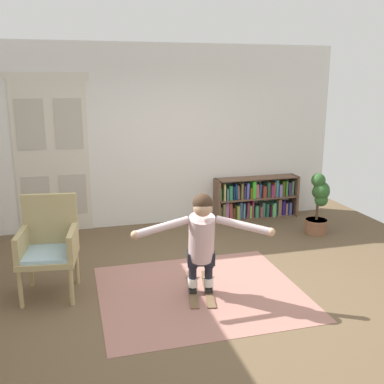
{
  "coord_description": "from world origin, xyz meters",
  "views": [
    {
      "loc": [
        -1.38,
        -4.55,
        2.34
      ],
      "look_at": [
        -0.04,
        0.41,
        1.05
      ],
      "focal_mm": 41.98,
      "sensor_mm": 36.0,
      "label": 1
    }
  ],
  "objects_px": {
    "person_skier": "(202,237)",
    "wicker_chair": "(49,244)",
    "potted_plant": "(319,202)",
    "skis_pair": "(200,289)",
    "bookshelf": "(255,199)"
  },
  "relations": [
    {
      "from": "potted_plant",
      "to": "skis_pair",
      "type": "bearing_deg",
      "value": -148.42
    },
    {
      "from": "bookshelf",
      "to": "wicker_chair",
      "type": "bearing_deg",
      "value": -148.66
    },
    {
      "from": "wicker_chair",
      "to": "skis_pair",
      "type": "height_order",
      "value": "wicker_chair"
    },
    {
      "from": "person_skier",
      "to": "bookshelf",
      "type": "bearing_deg",
      "value": 56.24
    },
    {
      "from": "skis_pair",
      "to": "person_skier",
      "type": "xyz_separation_m",
      "value": [
        -0.03,
        -0.15,
        0.69
      ]
    },
    {
      "from": "bookshelf",
      "to": "person_skier",
      "type": "height_order",
      "value": "person_skier"
    },
    {
      "from": "skis_pair",
      "to": "person_skier",
      "type": "relative_size",
      "value": 0.58
    },
    {
      "from": "person_skier",
      "to": "wicker_chair",
      "type": "bearing_deg",
      "value": 160.44
    },
    {
      "from": "wicker_chair",
      "to": "skis_pair",
      "type": "xyz_separation_m",
      "value": [
        1.62,
        -0.42,
        -0.56
      ]
    },
    {
      "from": "potted_plant",
      "to": "person_skier",
      "type": "relative_size",
      "value": 0.66
    },
    {
      "from": "skis_pair",
      "to": "person_skier",
      "type": "distance_m",
      "value": 0.7
    },
    {
      "from": "bookshelf",
      "to": "wicker_chair",
      "type": "height_order",
      "value": "wicker_chair"
    },
    {
      "from": "wicker_chair",
      "to": "person_skier",
      "type": "xyz_separation_m",
      "value": [
        1.59,
        -0.57,
        0.13
      ]
    },
    {
      "from": "bookshelf",
      "to": "potted_plant",
      "type": "relative_size",
      "value": 1.53
    },
    {
      "from": "skis_pair",
      "to": "bookshelf",
      "type": "bearing_deg",
      "value": 55.17
    }
  ]
}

